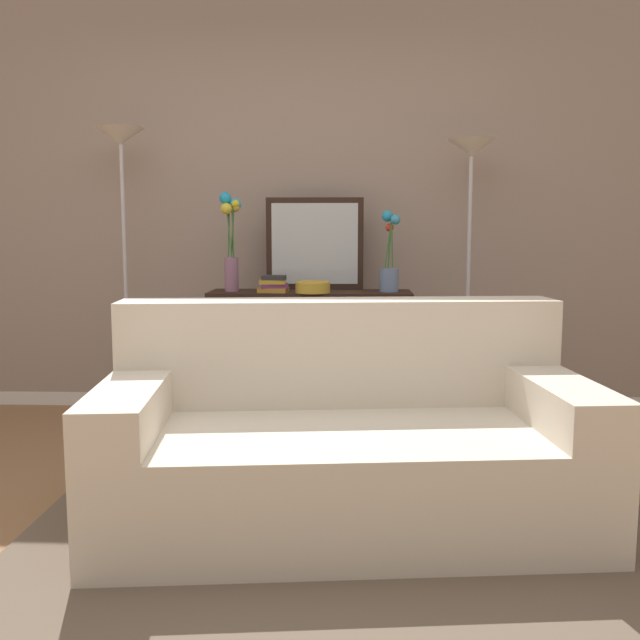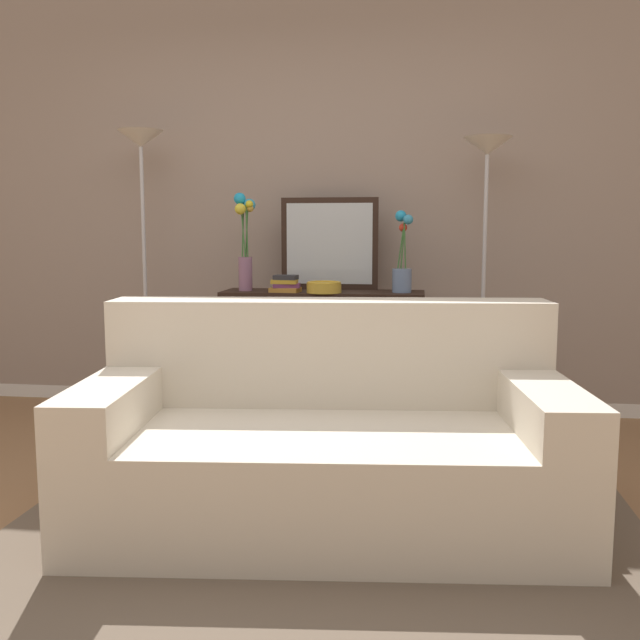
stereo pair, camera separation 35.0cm
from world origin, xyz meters
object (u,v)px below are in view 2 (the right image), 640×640
(console_table, at_px, (323,333))
(fruit_bowl, at_px, (324,287))
(vase_short_flowers, at_px, (402,265))
(book_row_under_console, at_px, (279,411))
(book_stack, at_px, (286,284))
(wall_mirror, at_px, (329,244))
(vase_tall_flowers, at_px, (245,241))
(floor_lamp_right, at_px, (486,201))
(floor_lamp_left, at_px, (142,193))
(couch, at_px, (327,446))

(console_table, relative_size, fruit_bowl, 5.93)
(vase_short_flowers, xyz_separation_m, book_row_under_console, (-0.76, 0.01, -0.92))
(book_row_under_console, bearing_deg, book_stack, -55.62)
(wall_mirror, xyz_separation_m, vase_tall_flowers, (-0.50, -0.17, 0.02))
(wall_mirror, height_order, book_stack, wall_mirror)
(console_table, xyz_separation_m, wall_mirror, (0.02, 0.14, 0.54))
(console_table, height_order, book_row_under_console, console_table)
(console_table, bearing_deg, book_row_under_console, 180.00)
(console_table, bearing_deg, vase_short_flowers, -1.37)
(floor_lamp_right, relative_size, book_row_under_console, 3.78)
(fruit_bowl, height_order, book_stack, book_stack)
(vase_tall_flowers, bearing_deg, fruit_bowl, -9.27)
(console_table, height_order, floor_lamp_right, floor_lamp_right)
(book_row_under_console, bearing_deg, vase_short_flowers, -0.87)
(floor_lamp_left, height_order, wall_mirror, floor_lamp_left)
(wall_mirror, xyz_separation_m, vase_short_flowers, (0.46, -0.16, -0.12))
(couch, distance_m, fruit_bowl, 1.48)
(console_table, relative_size, floor_lamp_left, 0.68)
(floor_lamp_right, relative_size, vase_short_flowers, 3.54)
(fruit_bowl, bearing_deg, floor_lamp_right, 8.24)
(floor_lamp_right, distance_m, book_stack, 1.27)
(couch, height_order, console_table, couch)
(vase_short_flowers, distance_m, book_row_under_console, 1.19)
(vase_tall_flowers, relative_size, vase_short_flowers, 1.22)
(couch, bearing_deg, vase_tall_flowers, 115.74)
(console_table, xyz_separation_m, vase_short_flowers, (0.48, -0.01, 0.42))
(floor_lamp_left, bearing_deg, couch, -47.66)
(wall_mirror, bearing_deg, console_table, -98.04)
(wall_mirror, height_order, fruit_bowl, wall_mirror)
(floor_lamp_left, xyz_separation_m, floor_lamp_right, (2.10, -0.00, -0.06))
(console_table, height_order, vase_tall_flowers, vase_tall_flowers)
(vase_short_flowers, bearing_deg, floor_lamp_right, 4.89)
(couch, relative_size, floor_lamp_right, 1.16)
(wall_mirror, relative_size, fruit_bowl, 2.94)
(console_table, height_order, vase_short_flowers, vase_short_flowers)
(vase_short_flowers, height_order, fruit_bowl, vase_short_flowers)
(console_table, distance_m, vase_tall_flowers, 0.74)
(console_table, relative_size, wall_mirror, 2.02)
(book_stack, bearing_deg, floor_lamp_left, 172.35)
(console_table, height_order, fruit_bowl, fruit_bowl)
(wall_mirror, bearing_deg, couch, -82.98)
(vase_tall_flowers, bearing_deg, wall_mirror, 18.74)
(vase_short_flowers, bearing_deg, vase_tall_flowers, -179.20)
(floor_lamp_right, xyz_separation_m, book_stack, (-1.17, -0.13, -0.49))
(vase_short_flowers, bearing_deg, console_table, 178.63)
(console_table, xyz_separation_m, book_row_under_console, (-0.28, 0.00, -0.50))
(floor_lamp_left, bearing_deg, book_stack, -7.65)
(fruit_bowl, bearing_deg, book_row_under_console, 160.49)
(couch, xyz_separation_m, book_row_under_console, (-0.50, 1.47, -0.25))
(couch, distance_m, vase_short_flowers, 1.62)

